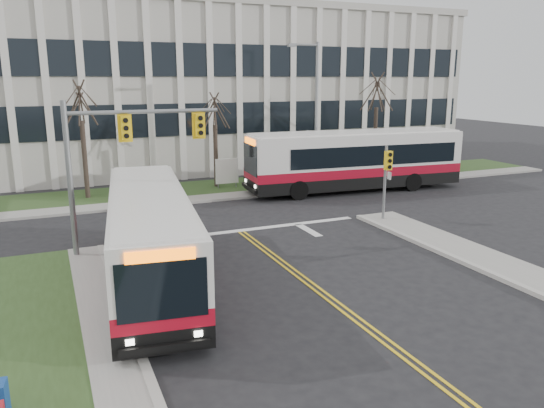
{
  "coord_description": "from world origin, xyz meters",
  "views": [
    {
      "loc": [
        -8.06,
        -14.39,
        7.01
      ],
      "look_at": [
        0.23,
        4.9,
        2.0
      ],
      "focal_mm": 35.0,
      "sensor_mm": 36.0,
      "label": 1
    }
  ],
  "objects_px": {
    "streetlight": "(314,107)",
    "directory_sign": "(227,171)",
    "bus_cross": "(355,162)",
    "bus_main": "(150,239)"
  },
  "relations": [
    {
      "from": "streetlight",
      "to": "directory_sign",
      "type": "distance_m",
      "value": 6.96
    },
    {
      "from": "directory_sign",
      "to": "streetlight",
      "type": "bearing_deg",
      "value": -13.23
    },
    {
      "from": "directory_sign",
      "to": "bus_cross",
      "type": "height_order",
      "value": "bus_cross"
    },
    {
      "from": "bus_main",
      "to": "bus_cross",
      "type": "xyz_separation_m",
      "value": [
        14.84,
        10.54,
        0.27
      ]
    },
    {
      "from": "bus_main",
      "to": "bus_cross",
      "type": "distance_m",
      "value": 18.21
    },
    {
      "from": "bus_main",
      "to": "bus_cross",
      "type": "height_order",
      "value": "bus_cross"
    },
    {
      "from": "streetlight",
      "to": "bus_main",
      "type": "relative_size",
      "value": 0.78
    },
    {
      "from": "streetlight",
      "to": "directory_sign",
      "type": "xyz_separation_m",
      "value": [
        -5.53,
        1.3,
        -4.02
      ]
    },
    {
      "from": "bus_main",
      "to": "bus_cross",
      "type": "relative_size",
      "value": 0.85
    },
    {
      "from": "directory_sign",
      "to": "bus_cross",
      "type": "bearing_deg",
      "value": -25.48
    }
  ]
}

